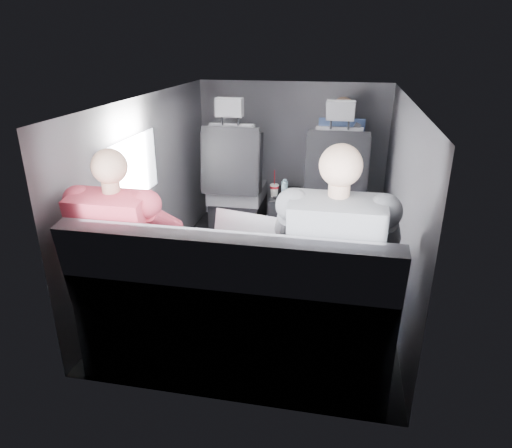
% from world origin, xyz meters
% --- Properties ---
extents(floor, '(2.60, 2.60, 0.00)m').
position_xyz_m(floor, '(0.00, 0.00, 0.00)').
color(floor, black).
rests_on(floor, ground).
extents(ceiling, '(2.60, 2.60, 0.00)m').
position_xyz_m(ceiling, '(0.00, 0.00, 1.35)').
color(ceiling, '#B2B2AD').
rests_on(ceiling, panel_back).
extents(panel_left, '(0.02, 2.60, 1.35)m').
position_xyz_m(panel_left, '(-0.90, 0.00, 0.68)').
color(panel_left, '#56565B').
rests_on(panel_left, floor).
extents(panel_right, '(0.02, 2.60, 1.35)m').
position_xyz_m(panel_right, '(0.90, 0.00, 0.68)').
color(panel_right, '#56565B').
rests_on(panel_right, floor).
extents(panel_front, '(1.80, 0.02, 1.35)m').
position_xyz_m(panel_front, '(0.00, 1.30, 0.68)').
color(panel_front, '#56565B').
rests_on(panel_front, floor).
extents(panel_back, '(1.80, 0.02, 1.35)m').
position_xyz_m(panel_back, '(0.00, -1.30, 0.68)').
color(panel_back, '#56565B').
rests_on(panel_back, floor).
extents(side_window, '(0.02, 0.75, 0.42)m').
position_xyz_m(side_window, '(-0.88, -0.30, 0.90)').
color(side_window, white).
rests_on(side_window, panel_left).
extents(seatbelt, '(0.35, 0.11, 0.59)m').
position_xyz_m(seatbelt, '(0.45, 0.67, 0.80)').
color(seatbelt, black).
rests_on(seatbelt, front_seat_right).
extents(front_seat_left, '(0.52, 0.58, 1.26)m').
position_xyz_m(front_seat_left, '(-0.45, 0.84, 0.40)').
color(front_seat_left, black).
rests_on(front_seat_left, floor).
extents(front_seat_right, '(0.52, 0.58, 1.26)m').
position_xyz_m(front_seat_right, '(0.45, 0.84, 0.40)').
color(front_seat_right, black).
rests_on(front_seat_right, floor).
extents(center_console, '(0.24, 0.48, 0.41)m').
position_xyz_m(center_console, '(0.00, 0.88, 0.20)').
color(center_console, black).
rests_on(center_console, floor).
extents(rear_bench, '(1.60, 0.57, 0.92)m').
position_xyz_m(rear_bench, '(0.00, -1.06, 0.31)').
color(rear_bench, '#59595D').
rests_on(rear_bench, floor).
extents(soda_cup, '(0.08, 0.08, 0.24)m').
position_xyz_m(soda_cup, '(-0.09, 0.79, 0.46)').
color(soda_cup, white).
rests_on(soda_cup, center_console).
extents(water_bottle, '(0.06, 0.06, 0.17)m').
position_xyz_m(water_bottle, '(0.01, 0.77, 0.48)').
color(water_bottle, '#9FB8D7').
rests_on(water_bottle, center_console).
extents(laptop_white, '(0.39, 0.43, 0.24)m').
position_xyz_m(laptop_white, '(-0.61, -0.79, 0.63)').
color(laptop_white, white).
rests_on(laptop_white, passenger_rear_left).
extents(laptop_silver, '(0.45, 0.44, 0.28)m').
position_xyz_m(laptop_silver, '(0.03, -0.78, 0.64)').
color(laptop_silver, silver).
rests_on(laptop_silver, rear_bench).
extents(laptop_black, '(0.37, 0.40, 0.22)m').
position_xyz_m(laptop_black, '(0.55, -0.78, 0.63)').
color(laptop_black, black).
rests_on(laptop_black, passenger_rear_right).
extents(passenger_rear_left, '(0.50, 0.62, 1.22)m').
position_xyz_m(passenger_rear_left, '(-0.61, -0.97, 0.63)').
color(passenger_rear_left, '#38383D').
rests_on(passenger_rear_left, rear_bench).
extents(passenger_rear_right, '(0.55, 0.66, 1.29)m').
position_xyz_m(passenger_rear_right, '(0.50, -0.97, 0.66)').
color(passenger_rear_right, navy).
rests_on(passenger_rear_right, rear_bench).
extents(passenger_front_right, '(0.40, 0.40, 0.81)m').
position_xyz_m(passenger_front_right, '(0.46, 1.10, 0.75)').
color(passenger_front_right, navy).
rests_on(passenger_front_right, front_seat_right).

